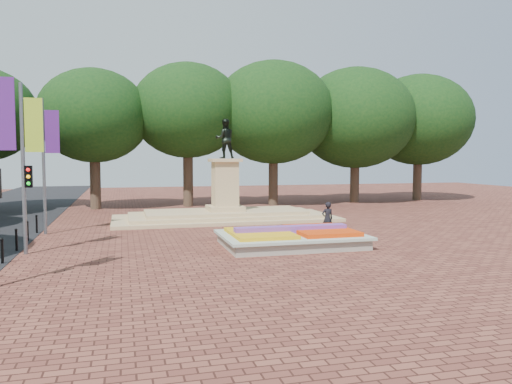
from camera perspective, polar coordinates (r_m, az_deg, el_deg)
ground at (r=24.26m, az=0.23°, el=-5.47°), size 90.00×90.00×0.00m
flower_bed at (r=22.61m, az=4.10°, el=-5.21°), size 6.30×4.30×0.91m
monument at (r=31.87m, az=-3.55°, el=-1.61°), size 14.00×6.00×6.40m
tree_row_back at (r=42.07m, az=-3.17°, el=7.65°), size 44.80×8.80×10.43m
banner_poles at (r=22.11m, az=-24.91°, el=3.33°), size 0.88×11.17×7.00m
bollard_row at (r=22.30m, az=-26.33°, el=-5.36°), size 0.12×13.12×0.98m
pedestrian at (r=25.72m, az=8.16°, el=-3.04°), size 0.66×0.46×1.72m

